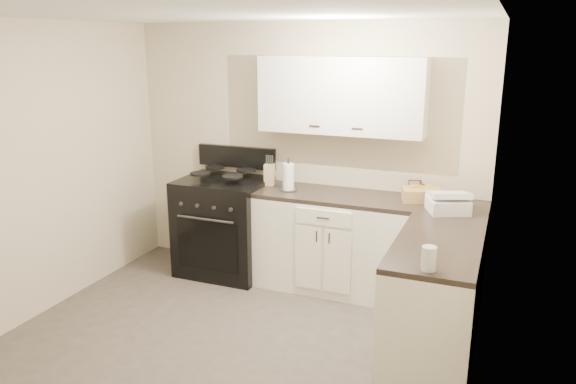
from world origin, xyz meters
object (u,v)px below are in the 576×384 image
at_px(paper_towel, 288,177).
at_px(stove, 225,229).
at_px(wicker_basket, 422,195).
at_px(knife_block, 269,175).
at_px(countertop_grill, 448,205).

bearing_deg(paper_towel, stove, 179.18).
bearing_deg(paper_towel, wicker_basket, 4.83).
bearing_deg(knife_block, paper_towel, -35.05).
bearing_deg(paper_towel, knife_block, 155.51).
relative_size(knife_block, paper_towel, 0.82).
relative_size(stove, knife_block, 4.91).
distance_m(knife_block, wicker_basket, 1.49).
distance_m(wicker_basket, countertop_grill, 0.36).
bearing_deg(knife_block, countertop_grill, -19.16).
height_order(paper_towel, countertop_grill, paper_towel).
xyz_separation_m(knife_block, countertop_grill, (1.74, -0.26, -0.05)).
height_order(stove, paper_towel, paper_towel).
xyz_separation_m(paper_towel, wicker_basket, (1.24, 0.10, -0.07)).
height_order(stove, knife_block, knife_block).
bearing_deg(wicker_basket, stove, -177.21).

